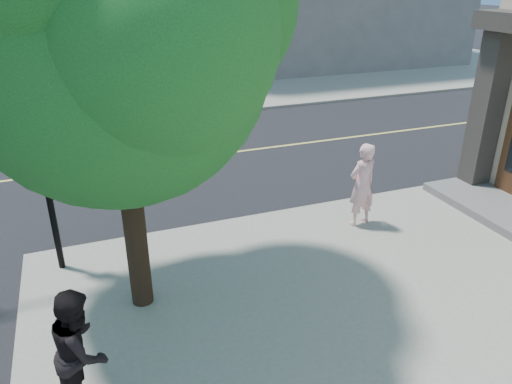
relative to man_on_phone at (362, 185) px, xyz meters
name	(u,v)px	position (x,y,z in m)	size (l,w,h in m)	color
ground	(78,250)	(-5.87, 1.22, -1.05)	(140.00, 140.00, 0.00)	black
road_ew	(71,173)	(-5.87, 5.72, -1.04)	(140.00, 9.00, 0.01)	black
sidewalk_ne	(276,56)	(7.63, 22.72, -0.99)	(29.00, 25.00, 0.12)	gray
man_on_phone	(362,185)	(0.00, 0.00, 0.00)	(0.68, 0.45, 1.86)	beige
pedestrian	(81,351)	(-5.87, -3.05, -0.06)	(0.85, 0.66, 1.75)	black
street_tree	(119,10)	(-4.78, -1.11, 3.69)	(5.39, 4.90, 7.16)	black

